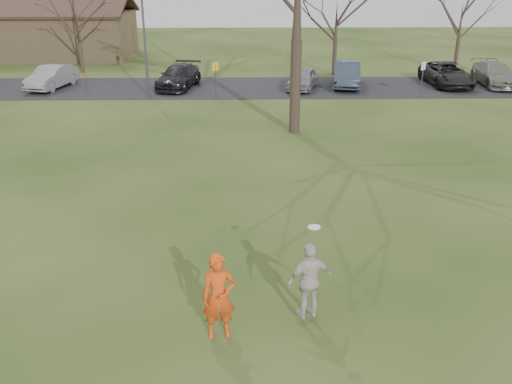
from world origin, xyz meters
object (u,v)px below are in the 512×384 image
car_3 (179,77)px  building (8,33)px  car_1 (52,77)px  catching_play (310,281)px  player_defender (219,297)px  lamp_post (144,28)px  car_6 (447,74)px  car_4 (303,79)px  car_5 (347,74)px  car_7 (495,74)px

car_3 → building: bearing=150.9°
car_1 → catching_play: 28.27m
player_defender → lamp_post: bearing=93.7°
player_defender → car_6: bearing=53.4°
player_defender → catching_play: 2.00m
car_4 → building: 26.99m
car_5 → car_7: 9.56m
lamp_post → building: bearing=132.1°
car_5 → building: 29.17m
car_4 → car_7: (12.42, 0.87, 0.06)m
building → lamp_post: 20.99m
car_1 → lamp_post: (6.40, -2.41, 3.22)m
player_defender → car_3: size_ratio=0.41×
car_5 → catching_play: 25.60m
car_3 → catching_play: bearing=-66.6°
car_4 → car_7: 12.46m
lamp_post → catching_play: bearing=-72.5°
car_3 → car_6: bearing=12.4°
player_defender → car_1: 27.82m
player_defender → car_4: player_defender is taller
car_1 → car_3: bearing=13.0°
car_3 → building: building is taller
car_3 → car_5: bearing=11.8°
car_1 → car_6: (25.06, 0.52, 0.01)m
car_6 → catching_play: (-11.58, -25.37, 0.29)m
car_3 → car_5: 10.64m
player_defender → building: bearing=107.5°
car_6 → building: (-32.66, 12.57, 1.18)m
car_6 → building: bearing=157.3°
car_3 → car_4: bearing=6.8°
car_5 → catching_play: size_ratio=2.09×
car_4 → car_6: 9.42m
catching_play → building: building is taller
car_5 → catching_play: bearing=-92.6°
car_6 → lamp_post: (-18.66, -2.93, 3.22)m
car_1 → car_4: bearing=10.8°
car_6 → car_1: bearing=179.6°
car_3 → car_7: size_ratio=0.98×
car_1 → car_7: size_ratio=0.88×
car_4 → car_3: bearing=-166.9°
car_7 → car_3: bearing=-176.3°
car_7 → car_5: bearing=-176.4°
car_3 → player_defender: bearing=-71.1°
car_1 → car_5: (18.57, 0.25, 0.05)m
car_5 → lamp_post: lamp_post is taller
car_5 → catching_play: catching_play is taller
player_defender → car_1: player_defender is taller
car_3 → car_6: (17.13, 0.45, 0.02)m
car_1 → building: bearing=132.7°
car_1 → car_3: car_1 is taller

